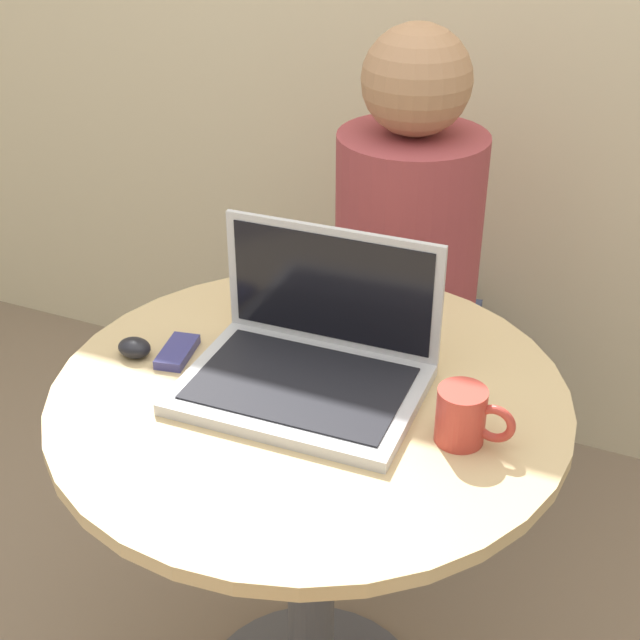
# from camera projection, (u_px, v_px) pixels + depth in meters

# --- Properties ---
(round_table) EXTENTS (0.83, 0.83, 0.78)m
(round_table) POSITION_uv_depth(u_px,v_px,m) (310.00, 490.00, 1.53)
(round_table) COLOR #4C4C51
(round_table) RESTS_ON ground_plane
(laptop) EXTENTS (0.38, 0.29, 0.23)m
(laptop) POSITION_uv_depth(u_px,v_px,m) (310.00, 358.00, 1.42)
(laptop) COLOR #B7B7BC
(laptop) RESTS_ON round_table
(cell_phone) EXTENTS (0.06, 0.11, 0.02)m
(cell_phone) POSITION_uv_depth(u_px,v_px,m) (178.00, 351.00, 1.50)
(cell_phone) COLOR navy
(cell_phone) RESTS_ON round_table
(computer_mouse) EXTENTS (0.06, 0.05, 0.03)m
(computer_mouse) POSITION_uv_depth(u_px,v_px,m) (134.00, 348.00, 1.50)
(computer_mouse) COLOR black
(computer_mouse) RESTS_ON round_table
(coffee_cup) EXTENTS (0.12, 0.07, 0.09)m
(coffee_cup) POSITION_uv_depth(u_px,v_px,m) (464.00, 416.00, 1.28)
(coffee_cup) COLOR #B2382D
(coffee_cup) RESTS_ON round_table
(person_seated) EXTENTS (0.36, 0.52, 1.22)m
(person_seated) POSITION_uv_depth(u_px,v_px,m) (407.00, 318.00, 2.13)
(person_seated) COLOR #3D4766
(person_seated) RESTS_ON ground_plane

